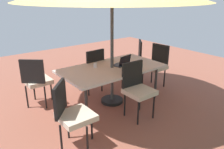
{
  "coord_description": "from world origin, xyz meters",
  "views": [
    {
      "loc": [
        2.54,
        3.28,
        2.12
      ],
      "look_at": [
        0.0,
        0.0,
        0.59
      ],
      "focal_mm": 36.36,
      "sensor_mm": 36.0,
      "label": 1
    }
  ],
  "objects_px": {
    "chair_west": "(156,64)",
    "cup": "(95,65)",
    "chair_north": "(137,87)",
    "chair_southwest": "(134,58)",
    "chair_northeast": "(71,112)",
    "dining_table": "(112,70)",
    "chair_southeast": "(36,79)",
    "laptop": "(122,63)",
    "chair_south": "(92,68)"
  },
  "relations": [
    {
      "from": "chair_south",
      "to": "cup",
      "type": "relative_size",
      "value": 10.63
    },
    {
      "from": "chair_south",
      "to": "cup",
      "type": "bearing_deg",
      "value": 62.77
    },
    {
      "from": "chair_northeast",
      "to": "chair_southwest",
      "type": "bearing_deg",
      "value": -17.57
    },
    {
      "from": "chair_south",
      "to": "chair_north",
      "type": "relative_size",
      "value": 1.0
    },
    {
      "from": "chair_southeast",
      "to": "dining_table",
      "type": "bearing_deg",
      "value": -171.02
    },
    {
      "from": "chair_northeast",
      "to": "cup",
      "type": "relative_size",
      "value": 10.63
    },
    {
      "from": "chair_west",
      "to": "cup",
      "type": "relative_size",
      "value": 10.63
    },
    {
      "from": "chair_southwest",
      "to": "chair_southeast",
      "type": "bearing_deg",
      "value": -51.99
    },
    {
      "from": "cup",
      "to": "chair_southeast",
      "type": "bearing_deg",
      "value": -30.87
    },
    {
      "from": "laptop",
      "to": "cup",
      "type": "bearing_deg",
      "value": -32.89
    },
    {
      "from": "dining_table",
      "to": "chair_west",
      "type": "distance_m",
      "value": 1.32
    },
    {
      "from": "chair_southeast",
      "to": "chair_west",
      "type": "xyz_separation_m",
      "value": [
        -2.53,
        0.73,
        0.0
      ]
    },
    {
      "from": "chair_southwest",
      "to": "laptop",
      "type": "height_order",
      "value": "chair_southwest"
    },
    {
      "from": "chair_southeast",
      "to": "laptop",
      "type": "bearing_deg",
      "value": -167.42
    },
    {
      "from": "chair_south",
      "to": "cup",
      "type": "xyz_separation_m",
      "value": [
        0.22,
        0.48,
        0.23
      ]
    },
    {
      "from": "chair_west",
      "to": "cup",
      "type": "distance_m",
      "value": 1.59
    },
    {
      "from": "chair_southwest",
      "to": "chair_northeast",
      "type": "distance_m",
      "value": 2.96
    },
    {
      "from": "chair_southeast",
      "to": "chair_southwest",
      "type": "relative_size",
      "value": 1.0
    },
    {
      "from": "chair_southeast",
      "to": "chair_southwest",
      "type": "height_order",
      "value": "same"
    },
    {
      "from": "chair_southwest",
      "to": "cup",
      "type": "relative_size",
      "value": 10.63
    },
    {
      "from": "chair_southeast",
      "to": "chair_north",
      "type": "xyz_separation_m",
      "value": [
        -1.24,
        1.46,
        0.0
      ]
    },
    {
      "from": "chair_north",
      "to": "chair_southwest",
      "type": "height_order",
      "value": "same"
    },
    {
      "from": "laptop",
      "to": "chair_south",
      "type": "bearing_deg",
      "value": -77.82
    },
    {
      "from": "cup",
      "to": "laptop",
      "type": "bearing_deg",
      "value": 156.82
    },
    {
      "from": "dining_table",
      "to": "chair_west",
      "type": "xyz_separation_m",
      "value": [
        -1.31,
        -0.03,
        -0.14
      ]
    },
    {
      "from": "chair_north",
      "to": "chair_southwest",
      "type": "relative_size",
      "value": 1.0
    },
    {
      "from": "chair_southeast",
      "to": "chair_southwest",
      "type": "bearing_deg",
      "value": -140.03
    },
    {
      "from": "dining_table",
      "to": "chair_south",
      "type": "distance_m",
      "value": 0.68
    },
    {
      "from": "dining_table",
      "to": "chair_southwest",
      "type": "bearing_deg",
      "value": -150.12
    },
    {
      "from": "chair_south",
      "to": "chair_southwest",
      "type": "distance_m",
      "value": 1.3
    },
    {
      "from": "chair_north",
      "to": "cup",
      "type": "distance_m",
      "value": 0.96
    },
    {
      "from": "chair_southeast",
      "to": "chair_west",
      "type": "distance_m",
      "value": 2.64
    },
    {
      "from": "chair_southeast",
      "to": "chair_north",
      "type": "bearing_deg",
      "value": 171.37
    },
    {
      "from": "chair_west",
      "to": "laptop",
      "type": "distance_m",
      "value": 1.1
    },
    {
      "from": "chair_north",
      "to": "chair_northeast",
      "type": "distance_m",
      "value": 1.32
    },
    {
      "from": "chair_north",
      "to": "laptop",
      "type": "distance_m",
      "value": 0.74
    },
    {
      "from": "chair_west",
      "to": "chair_north",
      "type": "xyz_separation_m",
      "value": [
        1.29,
        0.73,
        0.0
      ]
    },
    {
      "from": "cup",
      "to": "dining_table",
      "type": "bearing_deg",
      "value": 144.21
    },
    {
      "from": "laptop",
      "to": "cup",
      "type": "xyz_separation_m",
      "value": [
        0.5,
        -0.21,
        -0.0
      ]
    },
    {
      "from": "chair_west",
      "to": "laptop",
      "type": "height_order",
      "value": "chair_west"
    },
    {
      "from": "chair_south",
      "to": "chair_west",
      "type": "bearing_deg",
      "value": 152.17
    },
    {
      "from": "chair_west",
      "to": "chair_southwest",
      "type": "relative_size",
      "value": 1.0
    },
    {
      "from": "dining_table",
      "to": "chair_south",
      "type": "relative_size",
      "value": 2.02
    },
    {
      "from": "chair_south",
      "to": "chair_northeast",
      "type": "relative_size",
      "value": 1.0
    },
    {
      "from": "chair_southeast",
      "to": "cup",
      "type": "relative_size",
      "value": 10.63
    },
    {
      "from": "chair_north",
      "to": "laptop",
      "type": "height_order",
      "value": "chair_north"
    },
    {
      "from": "chair_south",
      "to": "chair_northeast",
      "type": "height_order",
      "value": "same"
    },
    {
      "from": "chair_southwest",
      "to": "laptop",
      "type": "bearing_deg",
      "value": -14.73
    },
    {
      "from": "chair_northeast",
      "to": "cup",
      "type": "height_order",
      "value": "chair_northeast"
    },
    {
      "from": "cup",
      "to": "chair_northeast",
      "type": "bearing_deg",
      "value": 42.52
    }
  ]
}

